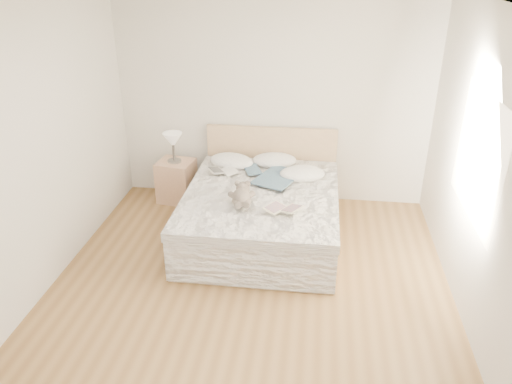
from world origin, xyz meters
TOP-DOWN VIEW (x-y plane):
  - floor at (0.00, 0.00)m, footprint 4.00×4.50m
  - ceiling at (0.00, 0.00)m, footprint 4.00×4.50m
  - wall_back at (0.00, 2.25)m, footprint 4.00×0.02m
  - wall_front at (0.00, -2.25)m, footprint 4.00×0.02m
  - wall_left at (-2.00, 0.00)m, footprint 0.02×4.50m
  - wall_right at (2.00, 0.00)m, footprint 0.02×4.50m
  - window at (1.99, 0.30)m, footprint 0.02×1.30m
  - bed at (0.00, 1.19)m, footprint 1.72×2.14m
  - nightstand at (-1.24, 1.94)m, footprint 0.51×0.47m
  - table_lamp at (-1.25, 1.94)m, footprint 0.32×0.32m
  - pillow_left at (-0.47, 1.86)m, footprint 0.67×0.56m
  - pillow_middle at (0.06, 1.96)m, footprint 0.61×0.46m
  - pillow_right at (0.44, 1.58)m, footprint 0.62×0.49m
  - blouse at (0.15, 1.46)m, footprint 0.88×0.90m
  - photo_book at (-0.53, 1.55)m, footprint 0.42×0.40m
  - childrens_book at (0.28, 0.67)m, footprint 0.42×0.39m
  - teddy_bear at (-0.17, 0.72)m, footprint 0.31×0.40m

SIDE VIEW (x-z plane):
  - floor at x=0.00m, z-range 0.00..0.00m
  - nightstand at x=-1.24m, z-range 0.00..0.56m
  - bed at x=0.00m, z-range -0.19..0.81m
  - blouse at x=0.15m, z-range 0.62..0.64m
  - photo_book at x=-0.53m, z-range 0.62..0.64m
  - childrens_book at x=0.28m, z-range 0.62..0.64m
  - pillow_left at x=-0.47m, z-range 0.55..0.73m
  - pillow_middle at x=0.06m, z-range 0.56..0.72m
  - pillow_right at x=0.44m, z-range 0.56..0.72m
  - teddy_bear at x=-0.17m, z-range 0.56..0.74m
  - table_lamp at x=-1.25m, z-range 0.65..1.04m
  - wall_back at x=0.00m, z-range 0.00..2.70m
  - wall_front at x=0.00m, z-range 0.00..2.70m
  - wall_left at x=-2.00m, z-range 0.00..2.70m
  - wall_right at x=2.00m, z-range 0.00..2.70m
  - window at x=1.99m, z-range 0.90..2.00m
  - ceiling at x=0.00m, z-range 2.70..2.70m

